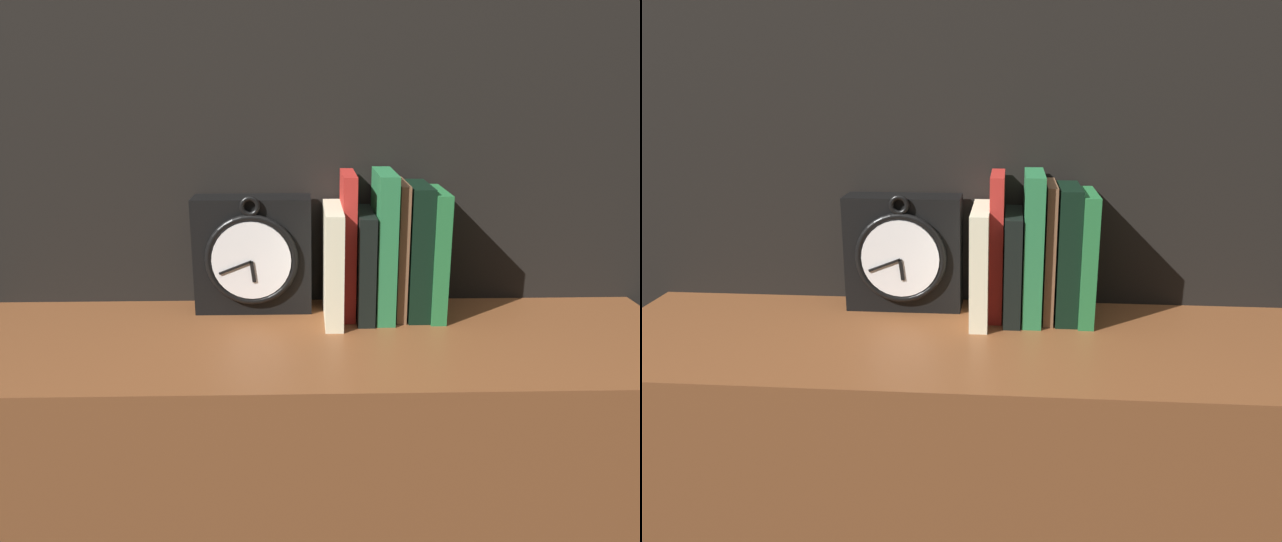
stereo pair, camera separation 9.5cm
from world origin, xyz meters
TOP-DOWN VIEW (x-y plane):
  - wall_back at (0.00, 0.21)m, footprint 6.00×0.05m
  - clock at (-0.11, 0.13)m, footprint 0.20×0.08m
  - book_slot0_cream at (0.02, 0.10)m, footprint 0.03×0.16m
  - book_slot1_red at (0.05, 0.12)m, footprint 0.02×0.11m
  - book_slot2_black at (0.08, 0.11)m, footprint 0.03×0.14m
  - book_slot3_green at (0.11, 0.11)m, footprint 0.03×0.13m
  - book_slot4_brown at (0.14, 0.11)m, footprint 0.02×0.12m
  - book_slot5_black at (0.17, 0.11)m, footprint 0.04×0.12m
  - book_slot6_green at (0.20, 0.11)m, footprint 0.03×0.13m

SIDE VIEW (x-z plane):
  - book_slot2_black at x=0.08m, z-range 0.94..1.12m
  - book_slot0_cream at x=0.02m, z-range 0.94..1.13m
  - clock at x=-0.11m, z-range 0.93..1.14m
  - book_slot6_green at x=0.20m, z-range 0.94..1.16m
  - book_slot5_black at x=0.17m, z-range 0.94..1.16m
  - book_slot4_brown at x=0.14m, z-range 0.94..1.17m
  - book_slot1_red at x=0.05m, z-range 0.94..1.18m
  - book_slot3_green at x=0.11m, z-range 0.94..1.19m
  - wall_back at x=0.00m, z-range 0.00..2.60m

